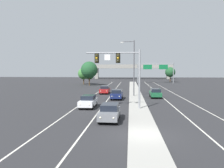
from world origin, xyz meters
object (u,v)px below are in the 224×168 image
Objects in this scene: car_oncoming_white at (88,101)px; tree_far_left_b at (89,70)px; car_receding_green at (155,93)px; car_oncoming_red at (105,90)px; tree_far_left_c at (89,75)px; car_oncoming_navy at (117,94)px; highway_sign_gantry at (155,66)px; tree_far_right_c at (170,72)px; overhead_signal_mast at (122,66)px; car_oncoming_grey at (110,112)px; street_lamp_median at (133,65)px; tree_far_left_a at (84,74)px.

tree_far_left_b is (-7.22, 40.29, 4.05)m from car_oncoming_white.
car_oncoming_white is at bearing -131.58° from car_receding_green.
car_oncoming_red is at bearing 89.17° from car_oncoming_white.
car_oncoming_white is 0.93× the size of tree_far_left_c.
car_oncoming_white is 0.99× the size of car_oncoming_navy.
highway_sign_gantry is at bearing 75.03° from car_oncoming_white.
car_oncoming_navy is 0.34× the size of highway_sign_gantry.
car_oncoming_navy is 47.95m from highway_sign_gantry.
tree_far_left_b is (-7.47, 23.29, 4.05)m from car_oncoming_red.
car_receding_green is 55.95m from tree_far_right_c.
overhead_signal_mast is at bearing -74.26° from tree_far_left_b.
overhead_signal_mast is 1.60× the size of car_oncoming_navy.
street_lamp_median is at bearing 82.90° from car_oncoming_grey.
car_oncoming_grey is at bearing -97.10° from street_lamp_median.
car_oncoming_red is (-2.96, 8.41, 0.00)m from car_oncoming_navy.
tree_far_left_b is at bearing 108.20° from car_oncoming_navy.
tree_far_right_c reaches higher than car_oncoming_grey.
street_lamp_median is 1.67× the size of tree_far_right_c.
car_oncoming_white and car_oncoming_red have the same top height.
tree_far_left_b is at bearing -61.51° from tree_far_left_a.
car_oncoming_red is 11.26m from car_receding_green.
tree_far_left_b is (-11.65, 41.34, -0.43)m from overhead_signal_mast.
street_lamp_median is 30.86m from tree_far_left_b.
car_oncoming_grey is at bearing -77.68° from tree_far_left_c.
tree_far_left_c is (-11.98, 40.14, 2.31)m from car_oncoming_navy.
car_receding_green is 39.99m from tree_far_left_a.
street_lamp_median is 6.48m from car_receding_green.
car_oncoming_navy is 7.07m from car_receding_green.
overhead_signal_mast is at bearing -96.13° from street_lamp_median.
car_oncoming_white is at bearing 115.48° from car_oncoming_grey.
overhead_signal_mast is 0.72× the size of street_lamp_median.
car_oncoming_navy is 41.95m from tree_far_left_c.
car_oncoming_red is at bearing -74.12° from tree_far_left_c.
overhead_signal_mast is 13.50m from street_lamp_median.
tree_far_left_c is at bearing 66.63° from tree_far_left_a.
tree_far_left_b is 1.36× the size of tree_far_left_a.
car_oncoming_grey and car_oncoming_white have the same top height.
tree_far_left_b is 38.60m from tree_far_right_c.
tree_far_right_c is at bearing 28.83° from tree_far_left_c.
car_oncoming_navy is (3.20, 8.58, 0.00)m from car_oncoming_white.
car_receding_green is at bearing -60.02° from tree_far_left_a.
tree_far_left_c is at bearing 111.94° from street_lamp_median.
tree_far_left_a is (-14.55, 46.68, -1.72)m from overhead_signal_mast.
tree_far_left_a is (-1.34, -3.10, 0.45)m from tree_far_left_c.
street_lamp_median reaches higher than tree_far_right_c.
car_oncoming_grey is at bearing -100.26° from highway_sign_gantry.
highway_sign_gantry reaches higher than tree_far_left_c.
car_oncoming_navy is 33.62m from tree_far_left_b.
car_oncoming_grey is 15.78m from car_oncoming_navy.
car_receding_green is (6.62, 2.48, 0.00)m from car_oncoming_navy.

